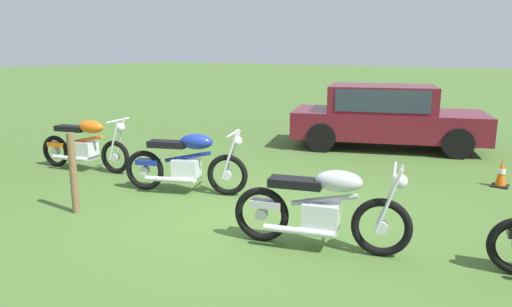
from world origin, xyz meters
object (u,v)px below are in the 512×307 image
car_burgundy (385,113)px  motorcycle_orange (85,145)px  motorcycle_silver (322,208)px  fence_post_wooden (73,173)px  motorcycle_blue (186,163)px  traffic_cone (501,174)px

car_burgundy → motorcycle_orange: bearing=-147.4°
motorcycle_silver → fence_post_wooden: bearing=177.3°
motorcycle_orange → motorcycle_blue: same height
car_burgundy → fence_post_wooden: car_burgundy is taller
motorcycle_silver → traffic_cone: size_ratio=4.13×
motorcycle_blue → traffic_cone: bearing=15.9°
motorcycle_orange → car_burgundy: 6.47m
car_burgundy → fence_post_wooden: (-1.95, -6.74, -0.24)m
motorcycle_orange → traffic_cone: (6.58, 3.18, -0.27)m
motorcycle_orange → car_burgundy: car_burgundy is taller
fence_post_wooden → motorcycle_orange: bearing=140.9°
traffic_cone → motorcycle_orange: bearing=-154.2°
motorcycle_blue → traffic_cone: 5.14m
motorcycle_silver → car_burgundy: size_ratio=0.43×
motorcycle_orange → car_burgundy: size_ratio=0.43×
motorcycle_orange → motorcycle_silver: bearing=-20.7°
motorcycle_blue → motorcycle_orange: bearing=158.0°
car_burgundy → motorcycle_blue: bearing=-125.1°
motorcycle_blue → car_burgundy: (1.32, 5.17, 0.32)m
motorcycle_silver → traffic_cone: (1.32, 3.90, -0.26)m
motorcycle_orange → traffic_cone: 7.31m
motorcycle_blue → fence_post_wooden: 1.69m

